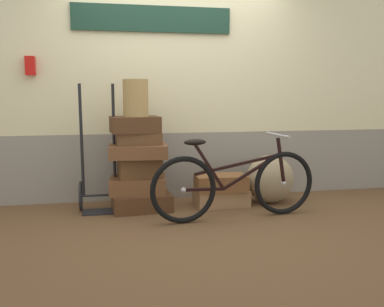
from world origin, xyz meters
The scene contains 14 objects.
ground centered at (0.00, 0.00, -0.03)m, with size 10.15×5.20×0.06m, color brown.
station_building centered at (0.01, 0.85, 1.40)m, with size 8.15×0.74×2.79m.
suitcase_0 centered at (-0.48, 0.31, 0.09)m, with size 0.61×0.45×0.18m, color #4C2D19.
suitcase_1 centered at (-0.51, 0.32, 0.27)m, with size 0.58×0.41×0.18m, color brown.
suitcase_2 centered at (-0.50, 0.31, 0.46)m, with size 0.44×0.31×0.22m, color brown.
suitcase_3 centered at (-0.51, 0.29, 0.64)m, with size 0.60×0.42×0.14m, color brown.
suitcase_4 centered at (-0.50, 0.33, 0.77)m, with size 0.46×0.32×0.12m, color brown.
suitcase_5 centered at (-0.54, 0.32, 0.91)m, with size 0.50×0.34×0.17m, color #4C2D19.
suitcase_6 centered at (0.40, 0.32, 0.09)m, with size 0.58×0.37×0.18m, color #9E754C.
suitcase_7 centered at (0.39, 0.27, 0.26)m, with size 0.56×0.32×0.17m, color brown.
wicker_basket centered at (-0.52, 0.30, 1.19)m, with size 0.26×0.26×0.38m, color #A8844C.
luggage_trolley centered at (-0.92, 0.37, 0.30)m, with size 0.42×0.38×1.34m.
burlap_sack centered at (0.98, 0.32, 0.27)m, with size 0.54×0.46×0.55m, color #9E8966.
bicycle centered at (0.40, -0.21, 0.35)m, with size 1.72×0.46×0.84m.
Camera 1 is at (-0.82, -4.17, 1.25)m, focal length 39.93 mm.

